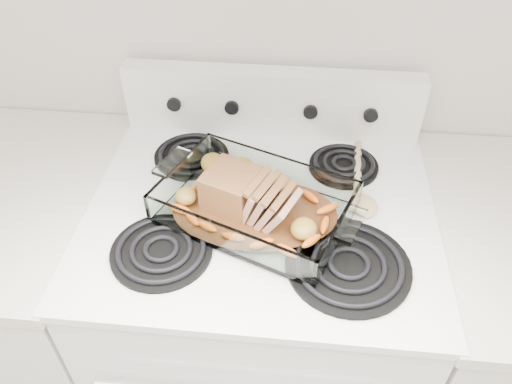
# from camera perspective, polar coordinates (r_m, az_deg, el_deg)

# --- Properties ---
(electric_range) EXTENTS (0.78, 0.70, 1.12)m
(electric_range) POSITION_cam_1_polar(r_m,az_deg,el_deg) (1.48, 0.46, -14.42)
(electric_range) COLOR white
(electric_range) RESTS_ON ground
(counter_left) EXTENTS (0.58, 0.68, 0.93)m
(counter_left) POSITION_cam_1_polar(r_m,az_deg,el_deg) (1.66, -23.55, -11.65)
(counter_left) COLOR white
(counter_left) RESTS_ON ground
(counter_right) EXTENTS (0.58, 0.68, 0.93)m
(counter_right) POSITION_cam_1_polar(r_m,az_deg,el_deg) (1.60, 25.81, -15.38)
(counter_right) COLOR white
(counter_right) RESTS_ON ground
(baking_dish) EXTENTS (0.39, 0.26, 0.07)m
(baking_dish) POSITION_cam_1_polar(r_m,az_deg,el_deg) (1.08, -0.11, -1.81)
(baking_dish) COLOR silver
(baking_dish) RESTS_ON electric_range
(pork_roast) EXTENTS (0.20, 0.11, 0.09)m
(pork_roast) POSITION_cam_1_polar(r_m,az_deg,el_deg) (1.06, -1.65, -0.52)
(pork_roast) COLOR #925D32
(pork_roast) RESTS_ON baking_dish
(roast_vegetables) EXTENTS (0.33, 0.18, 0.04)m
(roast_vegetables) POSITION_cam_1_polar(r_m,az_deg,el_deg) (1.10, -0.12, -0.33)
(roast_vegetables) COLOR orange
(roast_vegetables) RESTS_ON baking_dish
(wooden_spoon) EXTENTS (0.06, 0.28, 0.02)m
(wooden_spoon) POSITION_cam_1_polar(r_m,az_deg,el_deg) (1.18, 11.95, 0.29)
(wooden_spoon) COLOR #D8B280
(wooden_spoon) RESTS_ON electric_range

